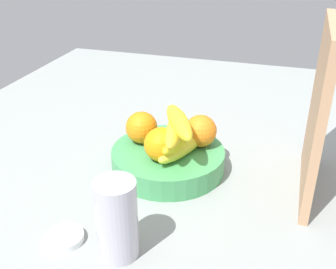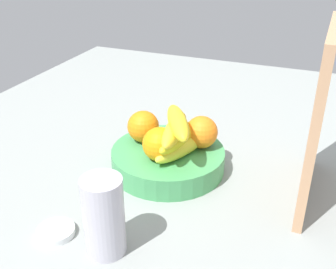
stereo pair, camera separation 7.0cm
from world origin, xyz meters
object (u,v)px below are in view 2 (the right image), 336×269
(orange_front_right, at_px, (159,144))
(orange_center, at_px, (201,132))
(thermos_tumbler, at_px, (104,216))
(cutting_board, at_px, (318,118))
(orange_front_left, at_px, (143,126))
(jar_lid, at_px, (56,231))
(banana_bunch, at_px, (179,134))
(fruit_bowl, at_px, (168,159))

(orange_front_right, distance_m, orange_center, 0.11)
(thermos_tumbler, bearing_deg, orange_center, 168.66)
(orange_front_right, bearing_deg, cutting_board, 101.80)
(orange_front_left, distance_m, jar_lid, 0.33)
(orange_front_right, xyz_separation_m, thermos_tumbler, (0.25, 0.00, -0.02))
(orange_front_left, height_order, banana_bunch, banana_bunch)
(orange_front_left, height_order, orange_front_right, same)
(fruit_bowl, xyz_separation_m, orange_center, (-0.04, 0.07, 0.06))
(fruit_bowl, xyz_separation_m, banana_bunch, (0.01, 0.03, 0.08))
(banana_bunch, xyz_separation_m, thermos_tumbler, (0.28, -0.03, -0.03))
(orange_center, distance_m, cutting_board, 0.26)
(banana_bunch, bearing_deg, cutting_board, 96.57)
(fruit_bowl, distance_m, banana_bunch, 0.09)
(thermos_tumbler, height_order, jar_lid, thermos_tumbler)
(fruit_bowl, distance_m, orange_front_left, 0.10)
(orange_center, xyz_separation_m, cutting_board, (0.02, 0.24, 0.09))
(cutting_board, bearing_deg, fruit_bowl, -85.94)
(orange_center, relative_size, cutting_board, 0.21)
(cutting_board, xyz_separation_m, thermos_tumbler, (0.31, -0.31, -0.11))
(cutting_board, xyz_separation_m, jar_lid, (0.31, -0.42, -0.17))
(orange_front_left, bearing_deg, banana_bunch, 72.03)
(jar_lid, bearing_deg, banana_bunch, 153.28)
(orange_front_right, relative_size, cutting_board, 0.21)
(cutting_board, height_order, thermos_tumbler, cutting_board)
(orange_front_left, bearing_deg, fruit_bowl, 74.00)
(orange_front_left, xyz_separation_m, orange_center, (-0.02, 0.14, 0.00))
(banana_bunch, relative_size, thermos_tumbler, 1.27)
(orange_front_left, relative_size, orange_center, 1.00)
(orange_center, bearing_deg, thermos_tumbler, -11.34)
(fruit_bowl, height_order, orange_front_left, orange_front_left)
(orange_front_right, relative_size, thermos_tumbler, 0.51)
(banana_bunch, bearing_deg, orange_center, 147.91)
(orange_front_left, distance_m, banana_bunch, 0.11)
(banana_bunch, relative_size, cutting_board, 0.53)
(fruit_bowl, xyz_separation_m, orange_front_right, (0.05, -0.00, 0.06))
(jar_lid, bearing_deg, fruit_bowl, 159.35)
(orange_center, bearing_deg, orange_front_left, -80.47)
(cutting_board, height_order, jar_lid, cutting_board)
(fruit_bowl, relative_size, orange_front_right, 3.48)
(banana_bunch, distance_m, thermos_tumbler, 0.28)
(orange_front_right, height_order, banana_bunch, banana_bunch)
(banana_bunch, bearing_deg, orange_front_right, -44.51)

